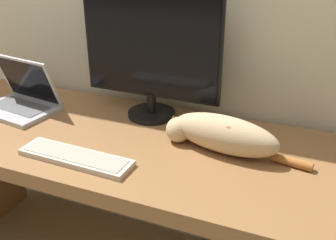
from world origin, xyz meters
TOP-DOWN VIEW (x-y plane):
  - desk at (0.00, 0.36)m, footprint 1.79×0.72m
  - monitor at (0.09, 0.59)m, footprint 0.61×0.21m
  - laptop at (-0.49, 0.42)m, footprint 0.37×0.28m
  - external_keyboard at (-0.01, 0.14)m, footprint 0.43×0.13m
  - cat at (0.45, 0.41)m, footprint 0.55×0.20m
  - small_toy at (0.46, 0.55)m, footprint 0.06×0.06m

SIDE VIEW (x-z plane):
  - desk at x=0.00m, z-range 0.24..1.01m
  - external_keyboard at x=-0.01m, z-range 0.77..0.79m
  - small_toy at x=0.46m, z-range 0.77..0.83m
  - laptop at x=-0.49m, z-range 0.70..0.94m
  - cat at x=0.45m, z-range 0.77..0.91m
  - monitor at x=0.09m, z-range 0.78..1.32m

